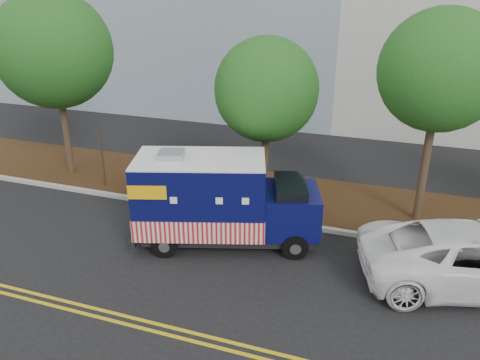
% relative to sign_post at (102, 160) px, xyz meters
% --- Properties ---
extents(ground, '(120.00, 120.00, 0.00)m').
position_rel_sign_post_xyz_m(ground, '(5.34, -2.03, -1.20)').
color(ground, black).
rests_on(ground, ground).
extents(curb, '(120.00, 0.18, 0.15)m').
position_rel_sign_post_xyz_m(curb, '(5.34, -0.63, -1.12)').
color(curb, '#9E9E99').
rests_on(curb, ground).
extents(mulch_strip, '(120.00, 4.00, 0.15)m').
position_rel_sign_post_xyz_m(mulch_strip, '(5.34, 1.47, -1.12)').
color(mulch_strip, black).
rests_on(mulch_strip, ground).
extents(centerline_near, '(120.00, 0.10, 0.01)m').
position_rel_sign_post_xyz_m(centerline_near, '(5.34, -6.48, -1.19)').
color(centerline_near, gold).
rests_on(centerline_near, ground).
extents(centerline_far, '(120.00, 0.10, 0.01)m').
position_rel_sign_post_xyz_m(centerline_far, '(5.34, -6.73, -1.19)').
color(centerline_far, gold).
rests_on(centerline_far, ground).
extents(tree_a, '(4.49, 4.49, 7.40)m').
position_rel_sign_post_xyz_m(tree_a, '(-2.22, 0.80, 3.94)').
color(tree_a, '#38281C').
rests_on(tree_a, ground).
extents(tree_b, '(3.54, 3.54, 5.99)m').
position_rel_sign_post_xyz_m(tree_b, '(6.31, 0.80, 3.00)').
color(tree_b, '#38281C').
rests_on(tree_b, ground).
extents(tree_c, '(3.70, 3.70, 6.97)m').
position_rel_sign_post_xyz_m(tree_c, '(11.64, 1.00, 3.90)').
color(tree_c, '#38281C').
rests_on(tree_c, ground).
extents(sign_post, '(0.06, 0.06, 2.40)m').
position_rel_sign_post_xyz_m(sign_post, '(0.00, 0.00, 0.00)').
color(sign_post, '#473828').
rests_on(sign_post, ground).
extents(food_truck, '(6.00, 3.64, 2.98)m').
position_rel_sign_post_xyz_m(food_truck, '(5.73, -2.36, 0.15)').
color(food_truck, black).
rests_on(food_truck, ground).
extents(white_car, '(6.49, 4.25, 1.66)m').
position_rel_sign_post_xyz_m(white_car, '(13.01, -2.24, -0.37)').
color(white_car, white).
rests_on(white_car, ground).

